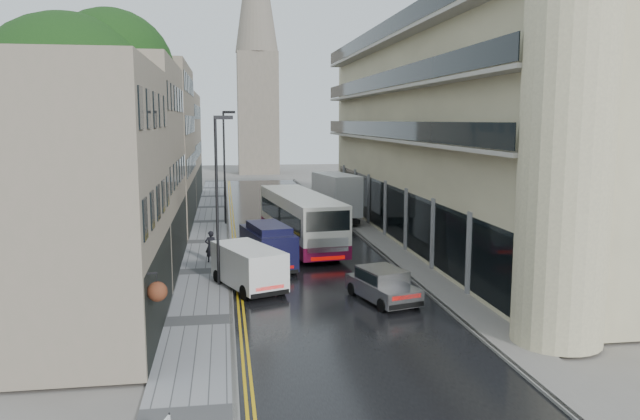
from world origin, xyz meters
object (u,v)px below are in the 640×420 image
object	(u,v)px
tree_near	(70,142)
cream_bus	(294,230)
white_lorry	(329,201)
lamp_post_far	(224,168)
tree_far	(118,146)
lamp_post_near	(217,202)
pedestrian	(211,246)
silver_hatchback	(383,294)
white_van	(244,277)
navy_van	(260,252)

from	to	relation	value
tree_near	cream_bus	xyz separation A→B (m)	(11.71, 2.06, -5.25)
white_lorry	lamp_post_far	size ratio (longest dim) A/B	0.87
white_lorry	tree_far	bearing A→B (deg)	167.35
tree_far	lamp_post_far	bearing A→B (deg)	11.60
lamp_post_far	tree_far	bearing A→B (deg)	-153.07
tree_far	cream_bus	size ratio (longest dim) A/B	1.01
white_lorry	lamp_post_far	distance (m)	8.36
lamp_post_near	pedestrian	bearing A→B (deg)	77.68
silver_hatchback	pedestrian	distance (m)	12.54
lamp_post_far	tree_near	bearing A→B (deg)	-102.88
tree_near	tree_far	bearing A→B (deg)	88.68
cream_bus	lamp_post_near	world-z (taller)	lamp_post_near
white_van	pedestrian	size ratio (longest dim) A/B	2.63
tree_far	lamp_post_near	size ratio (longest dim) A/B	1.54
tree_near	navy_van	bearing A→B (deg)	-11.73
tree_near	silver_hatchback	distance (m)	17.88
lamp_post_near	lamp_post_far	xyz separation A→B (m)	(0.40, 18.21, 0.24)
tree_far	white_van	size ratio (longest dim) A/B	2.65
tree_far	navy_van	xyz separation A→B (m)	(9.19, -14.97, -4.94)
tree_near	cream_bus	distance (m)	13.00
white_lorry	silver_hatchback	world-z (taller)	white_lorry
navy_van	lamp_post_far	xyz separation A→B (m)	(-1.69, 16.51, 3.12)
navy_van	lamp_post_far	world-z (taller)	lamp_post_far
white_van	tree_far	bearing A→B (deg)	91.53
cream_bus	navy_van	distance (m)	4.62
navy_van	lamp_post_far	bearing A→B (deg)	84.36
cream_bus	lamp_post_far	world-z (taller)	lamp_post_far
pedestrian	lamp_post_far	bearing A→B (deg)	-102.12
tree_near	pedestrian	world-z (taller)	tree_near
tree_near	navy_van	xyz separation A→B (m)	(9.49, -1.97, -5.65)
white_lorry	lamp_post_near	world-z (taller)	lamp_post_near
white_lorry	silver_hatchback	distance (m)	21.45
white_lorry	lamp_post_far	world-z (taller)	lamp_post_far
white_van	cream_bus	bearing A→B (deg)	47.42
silver_hatchback	white_van	world-z (taller)	white_van
tree_far	navy_van	bearing A→B (deg)	-58.46
tree_near	white_lorry	distance (m)	20.57
tree_near	lamp_post_near	size ratio (longest dim) A/B	1.71
white_lorry	silver_hatchback	size ratio (longest dim) A/B	1.84
navy_van	silver_hatchback	bearing A→B (deg)	-66.78
white_van	lamp_post_near	bearing A→B (deg)	92.93
tree_near	pedestrian	size ratio (longest dim) A/B	7.80
white_van	white_lorry	bearing A→B (deg)	47.81
navy_van	pedestrian	world-z (taller)	navy_van
silver_hatchback	navy_van	world-z (taller)	navy_van
tree_near	white_van	bearing A→B (deg)	-35.95
tree_far	white_van	distance (m)	21.54
tree_near	navy_van	size ratio (longest dim) A/B	2.78
white_lorry	pedestrian	distance (m)	14.16
silver_hatchback	navy_van	size ratio (longest dim) A/B	0.81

